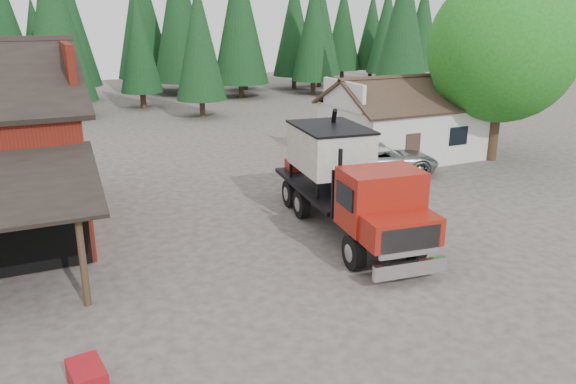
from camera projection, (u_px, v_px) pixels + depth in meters
name	position (u px, v px, depth m)	size (l,w,h in m)	color
ground	(296.00, 298.00, 16.49)	(120.00, 120.00, 0.00)	#483F39
farmhouse	(403.00, 127.00, 32.38)	(8.60, 6.42, 4.65)	silver
deciduous_tree	(503.00, 53.00, 30.06)	(8.00, 8.00, 10.20)	#382619
conifer_backdrop	(105.00, 101.00, 52.83)	(76.00, 16.00, 16.00)	#113319
near_pine_b	(199.00, 41.00, 43.02)	(3.96, 3.96, 10.40)	#382619
near_pine_c	(403.00, 26.00, 45.60)	(4.84, 4.84, 12.40)	#382619
near_pine_d	(54.00, 20.00, 42.06)	(5.28, 5.28, 13.40)	#382619
feed_truck	(347.00, 180.00, 20.94)	(3.62, 9.87, 4.36)	black
silver_car	(376.00, 159.00, 28.54)	(2.96, 6.43, 1.79)	#94979B
equip_box	(87.00, 378.00, 12.39)	(0.70, 1.10, 0.60)	maroon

